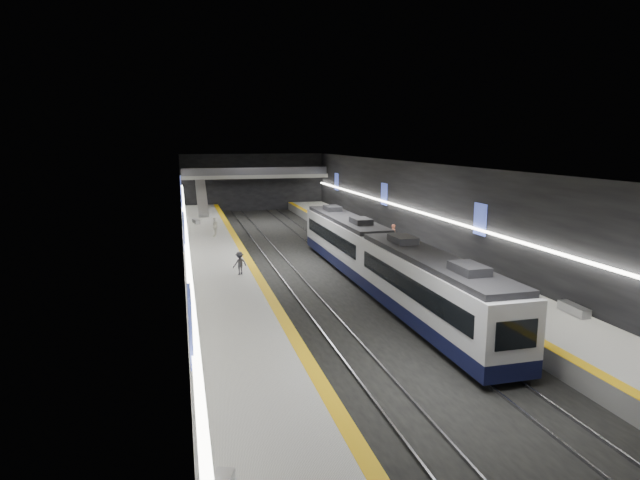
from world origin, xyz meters
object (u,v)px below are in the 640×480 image
object	(u,v)px
escalator	(202,198)
bench_left_far	(196,221)
train	(379,258)
bench_right_far	(365,224)
passenger_left_b	(240,263)
passenger_right_b	(438,260)
passenger_left_a	(215,227)
bench_right_near	(574,309)
passenger_right_a	(394,235)

from	to	relation	value
escalator	bench_left_far	size ratio (longest dim) A/B	4.41
train	bench_right_far	distance (m)	20.82
passenger_left_b	passenger_right_b	bearing A→B (deg)	145.17
escalator	train	bearing A→B (deg)	-73.68
escalator	bench_right_far	bearing A→B (deg)	-41.57
passenger_left_a	escalator	bearing A→B (deg)	-157.64
train	bench_right_near	world-z (taller)	train
bench_right_near	passenger_right_a	bearing A→B (deg)	99.01
bench_left_far	bench_right_near	bearing A→B (deg)	-75.25
passenger_left_b	bench_left_far	bearing A→B (deg)	-109.67
bench_right_far	passenger_right_b	bearing A→B (deg)	-119.15
bench_right_near	passenger_right_a	world-z (taller)	passenger_right_a
passenger_right_a	passenger_left_b	size ratio (longest dim) A/B	1.19
passenger_left_a	bench_right_far	bearing A→B (deg)	118.64
train	bench_right_far	size ratio (longest dim) A/B	15.06
train	bench_left_far	size ratio (longest dim) A/B	16.54
bench_left_far	bench_right_near	world-z (taller)	bench_right_near
bench_right_far	passenger_left_b	xyz separation A→B (m)	(-14.98, -17.24, 0.53)
escalator	bench_right_far	xyz separation A→B (m)	(16.08, -14.26, -1.66)
bench_right_far	passenger_left_a	xyz separation A→B (m)	(-15.62, -2.16, 0.66)
passenger_left_a	passenger_left_b	distance (m)	15.09
passenger_left_a	bench_left_far	bearing A→B (deg)	-149.55
bench_right_far	passenger_left_a	bearing A→B (deg)	163.52
passenger_right_a	passenger_right_b	size ratio (longest dim) A/B	1.21
train	passenger_right_a	distance (m)	10.50
passenger_left_a	bench_right_near	bearing A→B (deg)	51.53
bench_left_far	passenger_right_b	size ratio (longest dim) A/B	1.18
train	passenger_left_a	xyz separation A→B (m)	(-9.54, 17.73, -0.29)
passenger_right_a	passenger_right_b	world-z (taller)	passenger_right_a
bench_left_far	bench_right_near	size ratio (longest dim) A/B	0.92
passenger_right_a	passenger_left_a	bearing A→B (deg)	56.37
escalator	passenger_left_b	distance (m)	31.53
train	bench_right_far	world-z (taller)	train
bench_right_near	passenger_left_b	world-z (taller)	passenger_left_b
passenger_right_a	bench_right_near	bearing A→B (deg)	-177.12
train	bench_right_near	bearing A→B (deg)	-55.12
train	escalator	distance (m)	35.59
train	bench_right_near	xyz separation A→B (m)	(6.96, -9.98, -0.95)
escalator	passenger_left_a	world-z (taller)	escalator
passenger_right_a	passenger_right_b	distance (m)	9.03
bench_right_near	escalator	bearing A→B (deg)	113.84
bench_left_far	passenger_left_b	xyz separation A→B (m)	(2.12, -23.72, 0.56)
bench_right_near	bench_right_far	size ratio (longest dim) A/B	0.99
escalator	bench_right_near	distance (m)	47.31
escalator	passenger_right_a	bearing A→B (deg)	-59.11
train	passenger_right_b	size ratio (longest dim) A/B	19.59
bench_right_far	passenger_right_a	bearing A→B (deg)	-120.87
escalator	passenger_right_a	size ratio (longest dim) A/B	4.32
bench_left_far	passenger_left_a	world-z (taller)	passenger_left_a
bench_right_far	passenger_right_a	world-z (taller)	passenger_right_a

